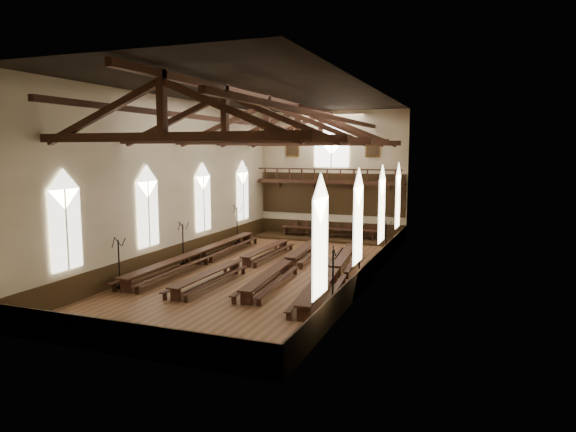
{
  "coord_description": "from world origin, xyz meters",
  "views": [
    {
      "loc": [
        11.31,
        -26.51,
        6.9
      ],
      "look_at": [
        0.66,
        1.5,
        3.06
      ],
      "focal_mm": 32.0,
      "sensor_mm": 36.0,
      "label": 1
    }
  ],
  "objects_px": {
    "refectory_row_a": "(199,254)",
    "candelabrum_left_mid": "(183,251)",
    "candelabrum_left_near": "(119,273)",
    "refectory_row_b": "(240,262)",
    "candelabrum_right_mid": "(359,268)",
    "dais": "(328,238)",
    "refectory_row_c": "(288,262)",
    "refectory_row_d": "(333,271)",
    "candelabrum_right_far": "(386,245)",
    "candelabrum_left_far": "(237,232)",
    "candelabrum_right_near": "(333,293)",
    "high_table": "(328,230)"
  },
  "relations": [
    {
      "from": "candelabrum_right_far",
      "to": "candelabrum_right_mid",
      "type": "bearing_deg",
      "value": -90.0
    },
    {
      "from": "candelabrum_left_near",
      "to": "candelabrum_right_near",
      "type": "distance_m",
      "value": 11.1
    },
    {
      "from": "refectory_row_b",
      "to": "refectory_row_d",
      "type": "distance_m",
      "value": 5.67
    },
    {
      "from": "candelabrum_left_mid",
      "to": "candelabrum_right_far",
      "type": "relative_size",
      "value": 1.12
    },
    {
      "from": "refectory_row_d",
      "to": "candelabrum_left_mid",
      "type": "relative_size",
      "value": 5.51
    },
    {
      "from": "candelabrum_left_near",
      "to": "candelabrum_left_mid",
      "type": "distance_m",
      "value": 5.88
    },
    {
      "from": "candelabrum_right_far",
      "to": "refectory_row_b",
      "type": "bearing_deg",
      "value": -135.65
    },
    {
      "from": "dais",
      "to": "refectory_row_a",
      "type": "bearing_deg",
      "value": -114.92
    },
    {
      "from": "dais",
      "to": "candelabrum_right_mid",
      "type": "bearing_deg",
      "value": -66.91
    },
    {
      "from": "refectory_row_a",
      "to": "high_table",
      "type": "xyz_separation_m",
      "value": [
        5.08,
        10.93,
        0.21
      ]
    },
    {
      "from": "refectory_row_a",
      "to": "candelabrum_left_mid",
      "type": "distance_m",
      "value": 0.97
    },
    {
      "from": "refectory_row_d",
      "to": "high_table",
      "type": "distance_m",
      "value": 12.68
    },
    {
      "from": "refectory_row_a",
      "to": "candelabrum_left_far",
      "type": "xyz_separation_m",
      "value": [
        -0.73,
        6.77,
        0.29
      ]
    },
    {
      "from": "refectory_row_b",
      "to": "candelabrum_right_mid",
      "type": "height_order",
      "value": "candelabrum_right_mid"
    },
    {
      "from": "dais",
      "to": "candelabrum_right_far",
      "type": "relative_size",
      "value": 4.88
    },
    {
      "from": "refectory_row_d",
      "to": "candelabrum_right_mid",
      "type": "distance_m",
      "value": 1.55
    },
    {
      "from": "refectory_row_c",
      "to": "refectory_row_a",
      "type": "bearing_deg",
      "value": 179.84
    },
    {
      "from": "candelabrum_right_far",
      "to": "high_table",
      "type": "bearing_deg",
      "value": 138.15
    },
    {
      "from": "candelabrum_left_near",
      "to": "candelabrum_right_far",
      "type": "xyz_separation_m",
      "value": [
        11.1,
        12.67,
        -0.08
      ]
    },
    {
      "from": "dais",
      "to": "candelabrum_left_near",
      "type": "height_order",
      "value": "candelabrum_left_near"
    },
    {
      "from": "refectory_row_a",
      "to": "dais",
      "type": "distance_m",
      "value": 12.06
    },
    {
      "from": "dais",
      "to": "high_table",
      "type": "distance_m",
      "value": 0.69
    },
    {
      "from": "candelabrum_left_near",
      "to": "candelabrum_right_near",
      "type": "height_order",
      "value": "candelabrum_right_near"
    },
    {
      "from": "refectory_row_b",
      "to": "candelabrum_left_far",
      "type": "height_order",
      "value": "candelabrum_left_far"
    },
    {
      "from": "candelabrum_left_mid",
      "to": "dais",
      "type": "bearing_deg",
      "value": 63.23
    },
    {
      "from": "candelabrum_left_mid",
      "to": "candelabrum_right_far",
      "type": "bearing_deg",
      "value": 31.45
    },
    {
      "from": "refectory_row_c",
      "to": "high_table",
      "type": "height_order",
      "value": "high_table"
    },
    {
      "from": "candelabrum_left_near",
      "to": "candelabrum_left_far",
      "type": "relative_size",
      "value": 0.9
    },
    {
      "from": "high_table",
      "to": "candelabrum_right_mid",
      "type": "bearing_deg",
      "value": -66.91
    },
    {
      "from": "candelabrum_right_mid",
      "to": "candelabrum_right_far",
      "type": "distance_m",
      "value": 7.67
    },
    {
      "from": "refectory_row_b",
      "to": "dais",
      "type": "bearing_deg",
      "value": 80.98
    },
    {
      "from": "refectory_row_c",
      "to": "candelabrum_left_near",
      "type": "xyz_separation_m",
      "value": [
        -6.59,
        -6.46,
        0.27
      ]
    },
    {
      "from": "refectory_row_a",
      "to": "candelabrum_right_mid",
      "type": "relative_size",
      "value": 5.31
    },
    {
      "from": "dais",
      "to": "candelabrum_right_far",
      "type": "height_order",
      "value": "candelabrum_right_far"
    },
    {
      "from": "refectory_row_b",
      "to": "refectory_row_c",
      "type": "bearing_deg",
      "value": 16.39
    },
    {
      "from": "refectory_row_a",
      "to": "candelabrum_left_mid",
      "type": "xyz_separation_m",
      "value": [
        -0.73,
        -0.59,
        0.21
      ]
    },
    {
      "from": "refectory_row_c",
      "to": "refectory_row_d",
      "type": "distance_m",
      "value": 3.23
    },
    {
      "from": "refectory_row_c",
      "to": "candelabrum_right_far",
      "type": "bearing_deg",
      "value": 54.01
    },
    {
      "from": "candelabrum_left_far",
      "to": "candelabrum_right_near",
      "type": "bearing_deg",
      "value": -50.05
    },
    {
      "from": "refectory_row_c",
      "to": "candelabrum_right_far",
      "type": "height_order",
      "value": "candelabrum_right_far"
    },
    {
      "from": "refectory_row_b",
      "to": "candelabrum_left_mid",
      "type": "relative_size",
      "value": 5.27
    },
    {
      "from": "refectory_row_d",
      "to": "candelabrum_right_mid",
      "type": "bearing_deg",
      "value": -11.75
    },
    {
      "from": "refectory_row_b",
      "to": "candelabrum_left_mid",
      "type": "height_order",
      "value": "candelabrum_left_mid"
    },
    {
      "from": "refectory_row_c",
      "to": "candelabrum_right_mid",
      "type": "distance_m",
      "value": 4.75
    },
    {
      "from": "refectory_row_b",
      "to": "candelabrum_right_far",
      "type": "relative_size",
      "value": 5.91
    },
    {
      "from": "candelabrum_left_near",
      "to": "high_table",
      "type": "bearing_deg",
      "value": 71.53
    },
    {
      "from": "refectory_row_c",
      "to": "dais",
      "type": "distance_m",
      "value": 10.98
    },
    {
      "from": "high_table",
      "to": "candelabrum_left_far",
      "type": "bearing_deg",
      "value": -144.43
    },
    {
      "from": "candelabrum_left_mid",
      "to": "candelabrum_left_far",
      "type": "height_order",
      "value": "candelabrum_left_far"
    },
    {
      "from": "dais",
      "to": "candelabrum_left_far",
      "type": "distance_m",
      "value": 7.19
    }
  ]
}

